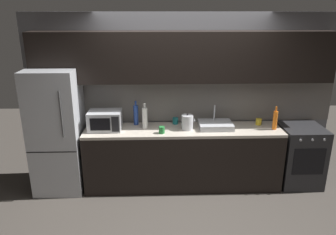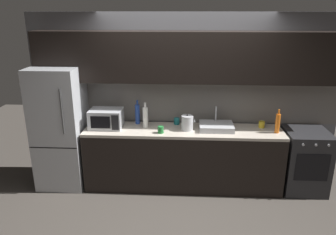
# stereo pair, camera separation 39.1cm
# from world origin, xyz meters

# --- Properties ---
(ground_plane) EXTENTS (10.00, 10.00, 0.00)m
(ground_plane) POSITION_xyz_m (0.00, 0.00, 0.00)
(ground_plane) COLOR #3D3833
(back_wall) EXTENTS (4.57, 0.44, 2.50)m
(back_wall) POSITION_xyz_m (0.00, 1.20, 1.55)
(back_wall) COLOR slate
(back_wall) RESTS_ON ground
(counter_run) EXTENTS (2.83, 0.60, 0.90)m
(counter_run) POSITION_xyz_m (0.00, 0.90, 0.45)
(counter_run) COLOR black
(counter_run) RESTS_ON ground
(refrigerator) EXTENTS (0.68, 0.69, 1.78)m
(refrigerator) POSITION_xyz_m (-1.79, 0.90, 0.89)
(refrigerator) COLOR #ADAFB5
(refrigerator) RESTS_ON ground
(oven_range) EXTENTS (0.60, 0.62, 0.90)m
(oven_range) POSITION_xyz_m (1.75, 0.90, 0.45)
(oven_range) COLOR #232326
(oven_range) RESTS_ON ground
(microwave) EXTENTS (0.46, 0.35, 0.27)m
(microwave) POSITION_xyz_m (-1.11, 0.92, 1.04)
(microwave) COLOR #A8AAAF
(microwave) RESTS_ON counter_run
(sink_basin) EXTENTS (0.48, 0.38, 0.30)m
(sink_basin) POSITION_xyz_m (0.47, 0.93, 0.94)
(sink_basin) COLOR #ADAFB5
(sink_basin) RESTS_ON counter_run
(kettle) EXTENTS (0.20, 0.17, 0.23)m
(kettle) POSITION_xyz_m (0.06, 0.88, 1.01)
(kettle) COLOR #B7BABF
(kettle) RESTS_ON counter_run
(wine_bottle_white) EXTENTS (0.08, 0.08, 0.37)m
(wine_bottle_white) POSITION_xyz_m (-0.55, 0.95, 1.06)
(wine_bottle_white) COLOR silver
(wine_bottle_white) RESTS_ON counter_run
(wine_bottle_orange) EXTENTS (0.06, 0.06, 0.34)m
(wine_bottle_orange) POSITION_xyz_m (1.30, 0.84, 1.04)
(wine_bottle_orange) COLOR orange
(wine_bottle_orange) RESTS_ON counter_run
(wine_bottle_blue) EXTENTS (0.07, 0.07, 0.36)m
(wine_bottle_blue) POSITION_xyz_m (-0.69, 1.11, 1.05)
(wine_bottle_blue) COLOR #234299
(wine_bottle_blue) RESTS_ON counter_run
(mug_yellow) EXTENTS (0.09, 0.09, 0.09)m
(mug_yellow) POSITION_xyz_m (1.13, 1.04, 0.95)
(mug_yellow) COLOR gold
(mug_yellow) RESTS_ON counter_run
(mug_teal) EXTENTS (0.09, 0.09, 0.10)m
(mug_teal) POSITION_xyz_m (-0.10, 1.11, 0.95)
(mug_teal) COLOR #19666B
(mug_teal) RESTS_ON counter_run
(mug_green) EXTENTS (0.08, 0.08, 0.10)m
(mug_green) POSITION_xyz_m (-0.31, 0.74, 0.95)
(mug_green) COLOR #1E6B2D
(mug_green) RESTS_ON counter_run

